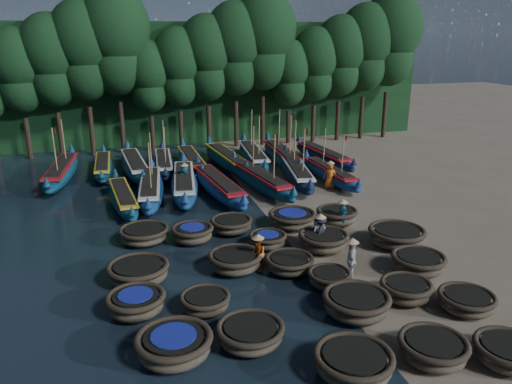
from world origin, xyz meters
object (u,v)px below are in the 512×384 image
object	(u,v)px
coracle_3	(433,349)
long_boat_4	(184,183)
long_boat_16	(282,156)
long_boat_11	(135,166)
coracle_13	(330,278)
coracle_10	(136,303)
fisherman_1	(342,213)
coracle_20	(144,234)
coracle_24	(337,216)
long_boat_5	(218,186)
coracle_8	(406,290)
fisherman_4	(351,259)
long_boat_3	(150,189)
coracle_22	(231,225)
long_boat_15	(253,156)
long_boat_9	(61,172)
fisherman_6	(330,175)
long_boat_14	(226,159)
long_boat_8	(330,174)
coracle_6	(250,334)
long_boat_10	(103,167)
coracle_17	(268,240)
fisherman_2	(258,252)
fisherman_5	(185,178)
coracle_15	(138,272)
fisherman_0	(319,230)
coracle_11	(205,302)
coracle_12	(289,263)
coracle_19	(397,236)
long_boat_7	(296,172)
coracle_23	(292,219)
coracle_9	(466,301)
coracle_21	(192,233)
long_boat_17	(323,156)
coracle_4	(509,352)
fisherman_3	(320,231)
coracle_16	(235,261)
coracle_2	(354,363)
long_boat_2	(123,198)
long_boat_12	(164,164)
long_boat_13	(192,161)
coracle_5	(174,345)
coracle_7	(356,303)
coracle_14	(418,262)

from	to	relation	value
coracle_3	long_boat_4	xyz separation A→B (m)	(-4.79, 18.01, 0.19)
long_boat_16	long_boat_11	bearing A→B (deg)	-177.63
coracle_3	coracle_13	distance (m)	5.08
coracle_10	fisherman_1	world-z (taller)	fisherman_1
coracle_20	coracle_24	bearing A→B (deg)	-1.80
long_boat_5	coracle_8	bearing A→B (deg)	-80.30
fisherman_4	long_boat_3	bearing A→B (deg)	-126.14
coracle_22	long_boat_15	world-z (taller)	long_boat_15
long_boat_4	long_boat_9	bearing A→B (deg)	154.40
coracle_20	fisherman_6	bearing A→B (deg)	24.60
coracle_8	coracle_20	size ratio (longest dim) A/B	0.86
long_boat_14	long_boat_8	bearing A→B (deg)	-50.08
coracle_6	long_boat_4	xyz separation A→B (m)	(0.18, 15.80, 0.19)
fisherman_4	long_boat_10	bearing A→B (deg)	-127.69
coracle_17	fisherman_4	size ratio (longest dim) A/B	0.91
coracle_22	long_boat_14	bearing A→B (deg)	78.65
fisherman_2	fisherman_5	bearing A→B (deg)	-168.04
coracle_15	fisherman_0	distance (m)	8.14
coracle_24	fisherman_6	bearing A→B (deg)	69.70
coracle_11	coracle_12	xyz separation A→B (m)	(3.80, 2.01, 0.02)
long_boat_9	fisherman_5	bearing A→B (deg)	-26.60
fisherman_2	fisherman_5	size ratio (longest dim) A/B	0.88
coracle_19	fisherman_4	xyz separation A→B (m)	(-3.47, -2.44, 0.43)
coracle_8	long_boat_9	world-z (taller)	long_boat_9
long_boat_5	long_boat_7	distance (m)	5.63
coracle_23	long_boat_7	xyz separation A→B (m)	(2.95, 7.45, 0.12)
coracle_9	fisherman_4	world-z (taller)	fisherman_4
coracle_21	long_boat_17	size ratio (longest dim) A/B	0.25
coracle_9	coracle_4	bearing A→B (deg)	-104.40
long_boat_7	fisherman_3	size ratio (longest dim) A/B	5.05
coracle_21	fisherman_2	distance (m)	4.13
coracle_16	fisherman_2	distance (m)	0.99
long_boat_7	coracle_2	bearing A→B (deg)	-95.69
long_boat_2	fisherman_6	world-z (taller)	fisherman_6
long_boat_12	long_boat_13	xyz separation A→B (m)	(1.94, 0.02, 0.03)
coracle_17	coracle_24	size ratio (longest dim) A/B	0.70
coracle_9	fisherman_4	bearing A→B (deg)	132.45
coracle_4	long_boat_17	xyz separation A→B (m)	(3.90, 22.89, 0.17)
long_boat_10	long_boat_12	distance (m)	4.08
coracle_6	long_boat_13	distance (m)	21.09
long_boat_2	long_boat_7	size ratio (longest dim) A/B	0.86
long_boat_16	long_boat_17	xyz separation A→B (m)	(2.90, -0.79, -0.03)
long_boat_10	fisherman_4	distance (m)	20.74
coracle_5	long_boat_15	xyz separation A→B (m)	(8.33, 21.30, 0.12)
coracle_7	fisherman_2	xyz separation A→B (m)	(-2.30, 4.17, 0.33)
long_boat_15	long_boat_16	distance (m)	2.11
long_boat_12	fisherman_4	distance (m)	18.79
coracle_20	coracle_22	xyz separation A→B (m)	(4.12, 0.05, 0.00)
coracle_3	coracle_15	world-z (taller)	coracle_15
coracle_14	fisherman_6	bearing A→B (deg)	84.29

